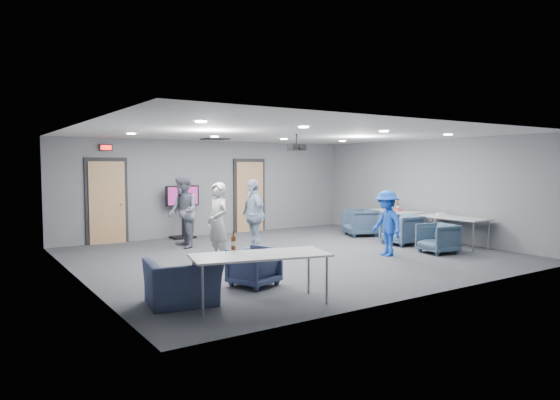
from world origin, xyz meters
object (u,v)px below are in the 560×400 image
bottle_front (233,243)px  bottle_right (398,207)px  tv_stand (183,209)px  projector (297,147)px  table_front_left (260,257)px  chair_right_b (401,230)px  chair_front_a (254,267)px  table_right_b (452,219)px  chair_right_a (360,222)px  person_c (253,216)px  person_b (183,212)px  person_d (387,223)px  table_right_a (395,213)px  person_a (218,223)px  chair_front_b (182,282)px  chair_right_c (438,238)px

bottle_front → bottle_right: bearing=25.1°
tv_stand → projector: (1.13, -3.80, 1.58)m
table_front_left → chair_right_b: bearing=38.1°
bottle_right → projector: bearing=-168.1°
chair_front_a → table_right_b: (6.17, 0.81, 0.36)m
chair_right_a → table_right_b: (0.65, -2.59, 0.30)m
person_c → chair_front_a: person_c is taller
person_b → bottle_right: size_ratio=6.22×
person_d → table_front_left: bearing=-57.3°
table_right_a → table_right_b: 1.90m
person_c → person_a: bearing=-56.7°
person_d → table_right_a: person_d is taller
chair_front_a → bottle_front: size_ratio=2.50×
table_right_a → table_front_left: (-6.65, -3.71, 0.01)m
person_b → chair_right_b: person_b is taller
person_d → table_front_left: 4.68m
person_b → tv_stand: bearing=163.3°
table_front_left → bottle_front: (-0.14, 0.54, 0.14)m
person_c → bottle_front: person_c is taller
person_b → table_front_left: size_ratio=0.84×
person_a → projector: bearing=79.3°
person_b → chair_right_b: (4.78, -2.60, -0.50)m
tv_stand → person_d: bearing=-61.4°
table_right_b → person_a: bearing=77.3°
person_a → bottle_right: person_a is taller
person_d → chair_front_b: 5.42m
bottle_right → tv_stand: 6.02m
person_c → chair_front_b: size_ratio=1.69×
chair_right_a → table_right_a: 0.99m
chair_right_b → chair_front_a: chair_right_b is taller
chair_right_c → chair_front_b: size_ratio=0.75×
person_a → table_right_b: bearing=71.7°
chair_right_b → bottle_front: 6.32m
chair_front_a → table_front_left: bearing=45.5°
person_b → projector: size_ratio=4.73×
bottle_right → chair_right_b: bearing=-133.1°
person_a → table_front_left: size_ratio=0.79×
chair_front_b → chair_right_b: bearing=-153.8°
bottle_right → tv_stand: bearing=150.9°
chair_front_b → tv_stand: (2.55, 6.15, 0.49)m
chair_front_a → bottle_front: 0.93m
chair_right_b → bottle_front: size_ratio=2.94×
bottle_front → table_right_b: bearing=10.7°
person_d → chair_right_a: 3.14m
chair_right_c → tv_stand: tv_stand is taller
chair_front_a → tv_stand: bearing=-120.1°
chair_front_b → table_right_a: bearing=-148.5°
person_a → chair_front_b: person_a is taller
chair_front_a → bottle_right: 7.01m
person_a → chair_right_a: (5.12, 1.29, -0.44)m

